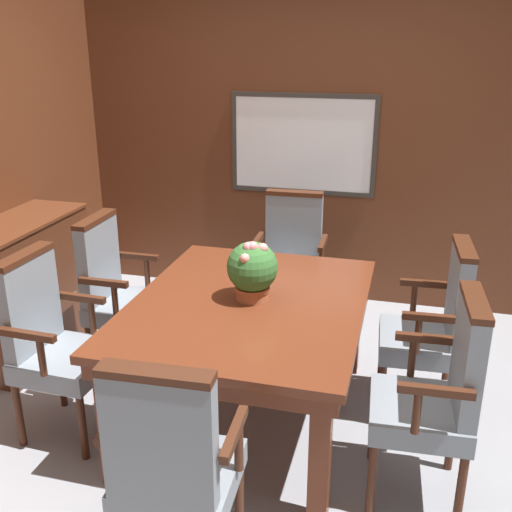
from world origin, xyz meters
The scene contains 11 objects.
ground_plane centered at (0.00, 0.00, 0.00)m, with size 14.00×14.00×0.00m, color #93969E.
wall_back centered at (0.00, 1.94, 1.23)m, with size 7.20×0.08×2.45m.
dining_table centered at (0.04, 0.09, 0.64)m, with size 1.22×1.54×0.73m.
chair_left_far centered at (-0.91, 0.41, 0.56)m, with size 0.45×0.50×1.02m.
chair_right_near centered at (1.03, -0.27, 0.56)m, with size 0.47×0.51×1.02m.
chair_left_near centered at (-0.94, -0.27, 0.56)m, with size 0.46×0.51×1.02m.
chair_head_far centered at (0.03, 1.25, 0.56)m, with size 0.51×0.46×1.02m.
chair_head_near centered at (0.06, -1.03, 0.56)m, with size 0.51×0.47×1.02m.
chair_right_far centered at (1.02, 0.43, 0.56)m, with size 0.47×0.51×1.02m.
potted_plant centered at (0.06, 0.11, 0.90)m, with size 0.27×0.29×0.34m.
sideboard_cabinet centered at (-1.60, 0.45, 0.47)m, with size 0.45×1.00×0.95m.
Camera 1 is at (0.83, -2.72, 2.06)m, focal length 42.00 mm.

